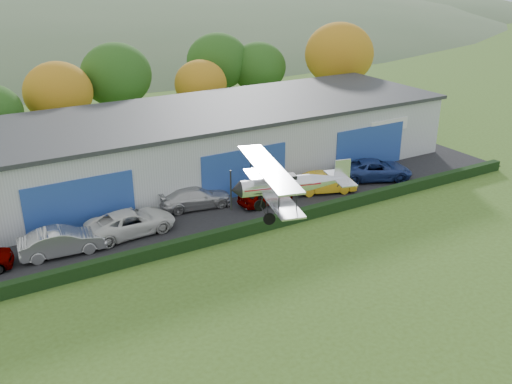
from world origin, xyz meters
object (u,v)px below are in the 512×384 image
car_3 (195,197)px  car_4 (266,194)px  car_1 (62,241)px  car_5 (325,183)px  biplane (286,183)px  hangar (209,141)px  car_2 (131,222)px  car_6 (375,169)px

car_3 → car_4: 5.05m
car_1 → car_4: bearing=-84.1°
car_1 → car_5: 19.32m
biplane → hangar: bearing=88.8°
hangar → car_4: bearing=-86.7°
car_1 → car_2: 4.47m
car_3 → biplane: size_ratio=0.79×
hangar → car_5: (5.43, -8.64, -1.85)m
car_6 → car_5: bearing=116.3°
car_5 → car_6: (5.15, 0.19, 0.05)m
car_1 → car_2: size_ratio=0.87×
biplane → car_3: bearing=98.3°
car_3 → biplane: 15.20m
car_3 → car_5: car_5 is taller
hangar → biplane: (-5.69, -20.12, 4.25)m
car_5 → car_3: bearing=95.1°
car_6 → car_4: bearing=112.9°
car_2 → hangar: bearing=-53.1°
biplane → car_6: bearing=50.2°
hangar → car_3: hangar is taller
hangar → car_6: (10.58, -8.45, -1.80)m
car_6 → biplane: bearing=149.8°
car_3 → car_6: (14.76, -2.17, 0.05)m
car_1 → car_3: car_1 is taller
car_2 → car_4: 9.92m
hangar → car_5: bearing=-57.8°
car_1 → car_6: bearing=-85.1°
car_3 → car_5: 9.90m
car_1 → car_2: (4.44, 0.53, -0.03)m
car_2 → car_6: size_ratio=0.98×
car_2 → car_5: (14.87, -0.64, -0.03)m
car_3 → biplane: bearing=-177.6°
car_3 → car_6: car_6 is taller
car_3 → car_6: bearing=-89.8°
car_3 → car_1: bearing=111.7°
car_3 → hangar: bearing=-25.0°
car_5 → car_6: car_6 is taller
car_1 → car_5: bearing=-85.6°
hangar → car_3: size_ratio=7.78×
hangar → car_4: (0.48, -8.23, -1.90)m
car_2 → car_5: bearing=-95.8°
hangar → car_6: size_ratio=6.99×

